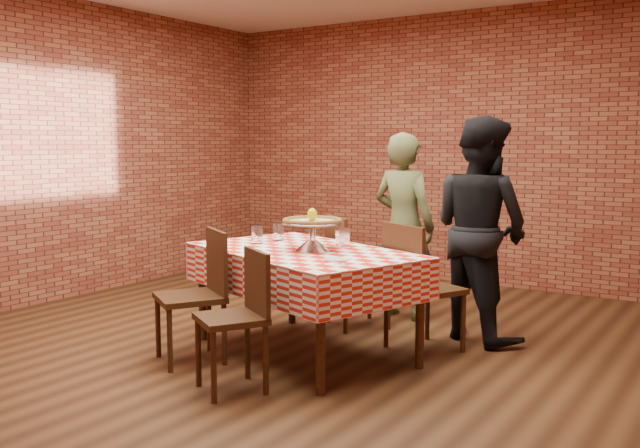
% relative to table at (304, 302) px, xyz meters
% --- Properties ---
extents(ground, '(6.00, 6.00, 0.00)m').
position_rel_table_xyz_m(ground, '(-0.22, 0.08, -0.38)').
color(ground, black).
rests_on(ground, ground).
extents(back_wall, '(5.50, 0.00, 5.50)m').
position_rel_table_xyz_m(back_wall, '(-0.22, 3.08, 1.08)').
color(back_wall, maroon).
rests_on(back_wall, ground).
extents(table, '(1.90, 1.50, 0.75)m').
position_rel_table_xyz_m(table, '(0.00, 0.00, 0.00)').
color(table, '#3D2211').
rests_on(table, ground).
extents(tablecloth, '(1.95, 1.55, 0.29)m').
position_rel_table_xyz_m(tablecloth, '(0.00, -0.00, 0.24)').
color(tablecloth, red).
rests_on(tablecloth, table).
extents(pizza_stand, '(0.46, 0.46, 0.20)m').
position_rel_table_xyz_m(pizza_stand, '(0.06, 0.01, 0.48)').
color(pizza_stand, silver).
rests_on(pizza_stand, tablecloth).
extents(pizza, '(0.44, 0.44, 0.03)m').
position_rel_table_xyz_m(pizza, '(0.06, 0.01, 0.59)').
color(pizza, beige).
rests_on(pizza, pizza_stand).
extents(lemon, '(0.07, 0.07, 0.09)m').
position_rel_table_xyz_m(lemon, '(0.06, 0.01, 0.64)').
color(lemon, yellow).
rests_on(lemon, pizza).
extents(water_glass_left, '(0.11, 0.11, 0.13)m').
position_rel_table_xyz_m(water_glass_left, '(-0.47, 0.06, 0.45)').
color(water_glass_left, white).
rests_on(water_glass_left, tablecloth).
extents(water_glass_right, '(0.11, 0.11, 0.13)m').
position_rel_table_xyz_m(water_glass_right, '(-0.43, 0.28, 0.45)').
color(water_glass_right, white).
rests_on(water_glass_right, tablecloth).
extents(side_plate, '(0.20, 0.20, 0.01)m').
position_rel_table_xyz_m(side_plate, '(0.44, -0.28, 0.39)').
color(side_plate, white).
rests_on(side_plate, tablecloth).
extents(sweetener_packet_a, '(0.06, 0.05, 0.00)m').
position_rel_table_xyz_m(sweetener_packet_a, '(0.52, -0.37, 0.39)').
color(sweetener_packet_a, white).
rests_on(sweetener_packet_a, tablecloth).
extents(sweetener_packet_b, '(0.06, 0.05, 0.00)m').
position_rel_table_xyz_m(sweetener_packet_b, '(0.54, -0.38, 0.39)').
color(sweetener_packet_b, white).
rests_on(sweetener_packet_b, tablecloth).
extents(condiment_caddy, '(0.13, 0.13, 0.14)m').
position_rel_table_xyz_m(condiment_caddy, '(0.16, 0.27, 0.45)').
color(condiment_caddy, silver).
rests_on(condiment_caddy, tablecloth).
extents(chair_near_left, '(0.60, 0.60, 0.91)m').
position_rel_table_xyz_m(chair_near_left, '(-0.56, -0.59, 0.08)').
color(chair_near_left, '#3D2211').
rests_on(chair_near_left, ground).
extents(chair_near_right, '(0.53, 0.53, 0.86)m').
position_rel_table_xyz_m(chair_near_right, '(0.06, -0.88, 0.06)').
color(chair_near_right, '#3D2211').
rests_on(chair_near_right, ground).
extents(chair_far_left, '(0.61, 0.61, 0.92)m').
position_rel_table_xyz_m(chair_far_left, '(-0.05, 0.87, 0.09)').
color(chair_far_left, '#3D2211').
rests_on(chair_far_left, ground).
extents(chair_far_right, '(0.61, 0.61, 0.94)m').
position_rel_table_xyz_m(chair_far_right, '(0.69, 0.55, 0.09)').
color(chair_far_right, '#3D2211').
rests_on(chair_far_right, ground).
extents(diner_olive, '(0.63, 0.45, 1.60)m').
position_rel_table_xyz_m(diner_olive, '(0.12, 1.35, 0.43)').
color(diner_olive, '#4D5430').
rests_on(diner_olive, ground).
extents(diner_black, '(1.02, 0.93, 1.71)m').
position_rel_table_xyz_m(diner_black, '(0.91, 1.07, 0.48)').
color(diner_black, black).
rests_on(diner_black, ground).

